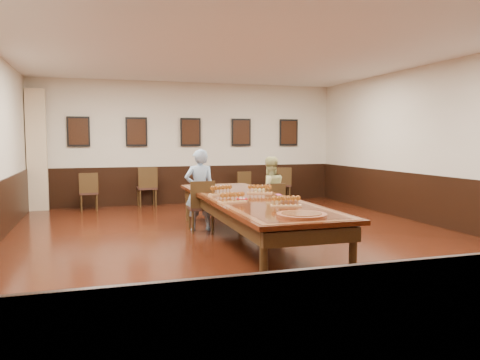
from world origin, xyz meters
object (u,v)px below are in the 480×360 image
object	(u,v)px
spare_chair_a	(88,192)
person_woman	(270,192)
chair_man	(201,206)
spare_chair_c	(241,187)
spare_chair_d	(282,184)
spare_chair_b	(147,187)
person_man	(200,190)
chair_woman	(271,205)
carved_platter	(302,215)
conference_table	(249,206)

from	to	relation	value
spare_chair_a	person_woman	distance (m)	4.73
chair_man	spare_chair_c	xyz separation A→B (m)	(1.89, 3.56, -0.05)
spare_chair_d	spare_chair_b	bearing A→B (deg)	11.68
person_man	chair_woman	bearing A→B (deg)	174.89
chair_woman	carved_platter	world-z (taller)	chair_woman
spare_chair_b	carved_platter	distance (m)	6.88
chair_woman	spare_chair_d	xyz separation A→B (m)	(1.72, 3.64, 0.03)
chair_woman	person_man	distance (m)	1.42
spare_chair_b	person_woman	size ratio (longest dim) A/B	0.74
spare_chair_b	person_man	distance (m)	3.56
person_man	carved_platter	size ratio (longest dim) A/B	1.98
spare_chair_d	carved_platter	xyz separation A→B (m)	(-2.50, -6.75, 0.30)
chair_man	spare_chair_d	distance (m)	4.73
chair_man	person_woman	size ratio (longest dim) A/B	0.69
person_woman	conference_table	xyz separation A→B (m)	(-0.81, -1.17, -0.08)
spare_chair_b	spare_chair_d	bearing A→B (deg)	176.96
chair_man	spare_chair_a	xyz separation A→B (m)	(-2.03, 3.31, -0.02)
person_man	person_woman	world-z (taller)	person_man
chair_man	conference_table	xyz separation A→B (m)	(0.56, -1.14, 0.13)
spare_chair_c	spare_chair_d	distance (m)	1.20
spare_chair_b	conference_table	xyz separation A→B (m)	(1.18, -4.74, 0.10)
conference_table	spare_chair_d	bearing A→B (deg)	61.86
spare_chair_c	person_woman	bearing A→B (deg)	74.32
person_man	carved_platter	distance (m)	3.32
person_man	spare_chair_d	bearing A→B (deg)	-129.87
spare_chair_b	person_man	size ratio (longest dim) A/B	0.67
chair_woman	spare_chair_d	size ratio (longest dim) A/B	0.94
spare_chair_d	conference_table	size ratio (longest dim) A/B	0.19
chair_woman	spare_chair_a	size ratio (longest dim) A/B	0.96
chair_man	spare_chair_b	world-z (taller)	spare_chair_b
person_man	person_woman	size ratio (longest dim) A/B	1.11
chair_man	conference_table	world-z (taller)	chair_man
spare_chair_d	conference_table	world-z (taller)	spare_chair_d
spare_chair_a	conference_table	size ratio (longest dim) A/B	0.18
chair_man	carved_platter	distance (m)	3.23
spare_chair_c	person_man	bearing A→B (deg)	54.07
spare_chair_a	spare_chair_d	distance (m)	5.13
chair_man	chair_woman	xyz separation A→B (m)	(1.37, -0.06, -0.04)
spare_chair_a	person_woman	bearing A→B (deg)	132.48
chair_woman	person_man	bearing A→B (deg)	-8.56
person_woman	person_man	bearing A→B (deg)	-4.68
chair_man	chair_woman	size ratio (longest dim) A/B	1.09
spare_chair_d	person_man	distance (m)	4.66
spare_chair_b	carved_platter	size ratio (longest dim) A/B	1.32
person_man	conference_table	xyz separation A→B (m)	(0.56, -1.24, -0.15)
chair_man	spare_chair_a	world-z (taller)	chair_man
spare_chair_b	conference_table	bearing A→B (deg)	101.28
spare_chair_c	person_man	world-z (taller)	person_man
chair_woman	conference_table	xyz separation A→B (m)	(-0.81, -1.08, 0.17)
spare_chair_c	spare_chair_a	bearing A→B (deg)	-3.61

